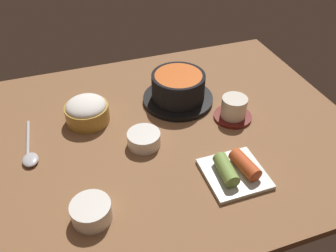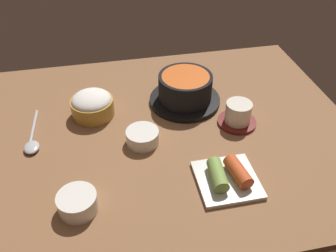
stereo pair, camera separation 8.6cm
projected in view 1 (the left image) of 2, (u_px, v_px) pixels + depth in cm
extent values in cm
cube|color=brown|center=(158.00, 135.00, 89.82)|extent=(100.00, 76.00, 2.00)
cylinder|color=black|center=(178.00, 99.00, 99.16)|extent=(19.51, 19.51, 1.33)
cylinder|color=black|center=(178.00, 86.00, 96.48)|extent=(14.56, 14.56, 7.08)
cylinder|color=#D15619|center=(178.00, 76.00, 94.41)|extent=(12.81, 12.81, 0.60)
cylinder|color=#B78C38|center=(87.00, 114.00, 91.24)|extent=(11.19, 11.19, 4.67)
ellipsoid|color=white|center=(86.00, 106.00, 89.75)|extent=(10.29, 10.29, 3.92)
cylinder|color=maroon|center=(232.00, 116.00, 93.43)|extent=(9.93, 9.93, 0.80)
cylinder|color=silver|center=(234.00, 107.00, 91.45)|extent=(6.57, 6.57, 5.42)
cylinder|color=#C6D18C|center=(235.00, 99.00, 89.91)|extent=(5.59, 5.59, 0.40)
cylinder|color=white|center=(144.00, 139.00, 84.59)|extent=(7.95, 7.95, 3.44)
cylinder|color=#386B2D|center=(144.00, 134.00, 83.68)|extent=(6.52, 6.52, 0.50)
cube|color=silver|center=(234.00, 174.00, 77.58)|extent=(12.94, 12.94, 1.00)
cylinder|color=#7A9E47|center=(226.00, 170.00, 75.67)|extent=(3.77, 7.97, 3.22)
cylinder|color=#C64C23|center=(245.00, 165.00, 76.80)|extent=(4.37, 8.16, 3.22)
cylinder|color=white|center=(91.00, 212.00, 68.06)|extent=(7.93, 7.93, 3.93)
cylinder|color=brown|center=(90.00, 206.00, 67.00)|extent=(6.51, 6.51, 0.50)
cylinder|color=#B7B7BC|center=(28.00, 140.00, 86.14)|extent=(1.47, 14.90, 0.80)
ellipsoid|color=#B7B7BC|center=(30.00, 160.00, 80.61)|extent=(3.60, 4.68, 1.26)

